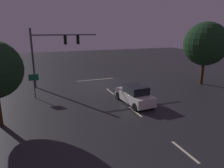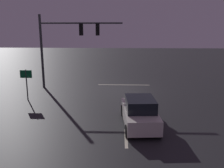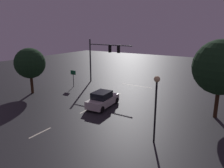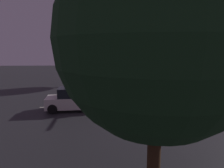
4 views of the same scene
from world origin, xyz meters
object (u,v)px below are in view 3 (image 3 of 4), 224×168
(car_approaching, at_px, (103,100))
(street_lamp_left_kerb, at_px, (156,97))
(route_sign, at_px, (73,75))
(tree_right_near, at_px, (30,63))
(tree_left_near, at_px, (221,67))
(traffic_signal_assembly, at_px, (103,54))

(car_approaching, xyz_separation_m, street_lamp_left_kerb, (-7.54, 4.25, 2.73))
(street_lamp_left_kerb, bearing_deg, route_sign, -29.41)
(route_sign, relative_size, tree_right_near, 0.41)
(tree_left_near, distance_m, tree_right_near, 21.78)
(street_lamp_left_kerb, relative_size, tree_left_near, 0.68)
(street_lamp_left_kerb, relative_size, tree_right_near, 0.86)
(car_approaching, relative_size, street_lamp_left_kerb, 0.89)
(street_lamp_left_kerb, bearing_deg, traffic_signal_assembly, -43.91)
(route_sign, height_order, tree_right_near, tree_right_near)
(route_sign, distance_m, tree_right_near, 6.23)
(car_approaching, height_order, street_lamp_left_kerb, street_lamp_left_kerb)
(traffic_signal_assembly, height_order, tree_right_near, traffic_signal_assembly)
(route_sign, xyz_separation_m, tree_left_near, (-19.06, 1.40, 3.08))
(street_lamp_left_kerb, height_order, route_sign, street_lamp_left_kerb)
(street_lamp_left_kerb, relative_size, route_sign, 2.08)
(tree_left_near, height_order, tree_right_near, tree_left_near)
(tree_right_near, bearing_deg, route_sign, -113.63)
(traffic_signal_assembly, distance_m, tree_right_near, 10.52)
(street_lamp_left_kerb, height_order, tree_right_near, tree_right_near)
(car_approaching, distance_m, route_sign, 9.63)
(car_approaching, bearing_deg, traffic_signal_assembly, -55.74)
(route_sign, distance_m, tree_left_near, 19.36)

